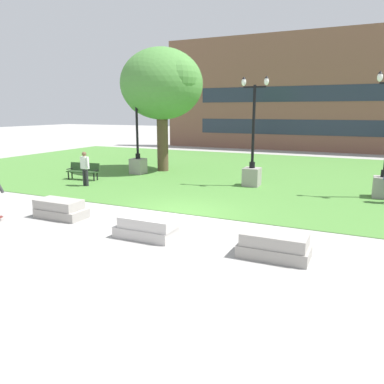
{
  "coord_description": "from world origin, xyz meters",
  "views": [
    {
      "loc": [
        6.0,
        -11.87,
        3.72
      ],
      "look_at": [
        1.17,
        -1.4,
        1.2
      ],
      "focal_mm": 35.0,
      "sensor_mm": 36.0,
      "label": 1
    }
  ],
  "objects_px": {
    "concrete_block_left": "(147,228)",
    "lamp_post_center": "(384,173)",
    "concrete_block_right": "(274,246)",
    "lamp_post_left": "(252,165)",
    "person_bystander_far_lawn": "(85,167)",
    "park_bench_near_right": "(84,170)",
    "lamp_post_right": "(138,156)",
    "concrete_block_center": "(60,209)"
  },
  "relations": [
    {
      "from": "concrete_block_center",
      "to": "lamp_post_left",
      "type": "relative_size",
      "value": 0.34
    },
    {
      "from": "concrete_block_right",
      "to": "lamp_post_left",
      "type": "relative_size",
      "value": 0.34
    },
    {
      "from": "concrete_block_right",
      "to": "lamp_post_right",
      "type": "relative_size",
      "value": 0.35
    },
    {
      "from": "concrete_block_center",
      "to": "concrete_block_right",
      "type": "bearing_deg",
      "value": -3.82
    },
    {
      "from": "lamp_post_left",
      "to": "person_bystander_far_lawn",
      "type": "distance_m",
      "value": 8.32
    },
    {
      "from": "concrete_block_left",
      "to": "lamp_post_center",
      "type": "height_order",
      "value": "lamp_post_center"
    },
    {
      "from": "concrete_block_left",
      "to": "person_bystander_far_lawn",
      "type": "relative_size",
      "value": 1.06
    },
    {
      "from": "concrete_block_right",
      "to": "lamp_post_right",
      "type": "bearing_deg",
      "value": 137.01
    },
    {
      "from": "lamp_post_left",
      "to": "lamp_post_right",
      "type": "xyz_separation_m",
      "value": [
        -7.18,
        0.75,
        -0.02
      ]
    },
    {
      "from": "concrete_block_right",
      "to": "lamp_post_left",
      "type": "height_order",
      "value": "lamp_post_left"
    },
    {
      "from": "park_bench_near_right",
      "to": "person_bystander_far_lawn",
      "type": "relative_size",
      "value": 1.08
    },
    {
      "from": "lamp_post_left",
      "to": "concrete_block_right",
      "type": "bearing_deg",
      "value": -70.62
    },
    {
      "from": "concrete_block_center",
      "to": "lamp_post_right",
      "type": "xyz_separation_m",
      "value": [
        -2.59,
        9.08,
        0.76
      ]
    },
    {
      "from": "concrete_block_left",
      "to": "park_bench_near_right",
      "type": "distance_m",
      "value": 10.58
    },
    {
      "from": "lamp_post_left",
      "to": "lamp_post_center",
      "type": "height_order",
      "value": "lamp_post_center"
    },
    {
      "from": "park_bench_near_right",
      "to": "lamp_post_left",
      "type": "bearing_deg",
      "value": 13.67
    },
    {
      "from": "lamp_post_right",
      "to": "lamp_post_center",
      "type": "height_order",
      "value": "lamp_post_center"
    },
    {
      "from": "concrete_block_center",
      "to": "lamp_post_left",
      "type": "bearing_deg",
      "value": 61.14
    },
    {
      "from": "concrete_block_left",
      "to": "lamp_post_center",
      "type": "distance_m",
      "value": 10.94
    },
    {
      "from": "lamp_post_center",
      "to": "concrete_block_right",
      "type": "bearing_deg",
      "value": -107.61
    },
    {
      "from": "concrete_block_right",
      "to": "person_bystander_far_lawn",
      "type": "bearing_deg",
      "value": 153.37
    },
    {
      "from": "park_bench_near_right",
      "to": "person_bystander_far_lawn",
      "type": "distance_m",
      "value": 1.91
    },
    {
      "from": "lamp_post_left",
      "to": "lamp_post_right",
      "type": "relative_size",
      "value": 1.02
    },
    {
      "from": "person_bystander_far_lawn",
      "to": "concrete_block_right",
      "type": "bearing_deg",
      "value": -26.63
    },
    {
      "from": "concrete_block_left",
      "to": "park_bench_near_right",
      "type": "height_order",
      "value": "park_bench_near_right"
    },
    {
      "from": "concrete_block_right",
      "to": "lamp_post_right",
      "type": "distance_m",
      "value": 14.09
    },
    {
      "from": "concrete_block_right",
      "to": "lamp_post_left",
      "type": "distance_m",
      "value": 9.4
    },
    {
      "from": "lamp_post_center",
      "to": "person_bystander_far_lawn",
      "type": "distance_m",
      "value": 13.83
    },
    {
      "from": "concrete_block_right",
      "to": "lamp_post_right",
      "type": "xyz_separation_m",
      "value": [
        -10.29,
        9.59,
        0.76
      ]
    },
    {
      "from": "concrete_block_center",
      "to": "lamp_post_center",
      "type": "distance_m",
      "value": 13.3
    },
    {
      "from": "park_bench_near_right",
      "to": "lamp_post_right",
      "type": "relative_size",
      "value": 0.36
    },
    {
      "from": "concrete_block_left",
      "to": "concrete_block_right",
      "type": "distance_m",
      "value": 3.79
    },
    {
      "from": "concrete_block_left",
      "to": "concrete_block_right",
      "type": "xyz_separation_m",
      "value": [
        3.79,
        0.04,
        0.0
      ]
    },
    {
      "from": "concrete_block_left",
      "to": "lamp_post_right",
      "type": "height_order",
      "value": "lamp_post_right"
    },
    {
      "from": "concrete_block_right",
      "to": "lamp_post_left",
      "type": "xyz_separation_m",
      "value": [
        -3.11,
        8.84,
        0.78
      ]
    },
    {
      "from": "park_bench_near_right",
      "to": "lamp_post_left",
      "type": "relative_size",
      "value": 0.35
    },
    {
      "from": "lamp_post_right",
      "to": "person_bystander_far_lawn",
      "type": "bearing_deg",
      "value": -94.96
    },
    {
      "from": "lamp_post_center",
      "to": "park_bench_near_right",
      "type": "bearing_deg",
      "value": -172.26
    },
    {
      "from": "person_bystander_far_lawn",
      "to": "lamp_post_right",
      "type": "bearing_deg",
      "value": 85.04
    },
    {
      "from": "lamp_post_right",
      "to": "person_bystander_far_lawn",
      "type": "xyz_separation_m",
      "value": [
        -0.37,
        -4.25,
        -0.09
      ]
    },
    {
      "from": "park_bench_near_right",
      "to": "lamp_post_center",
      "type": "relative_size",
      "value": 0.35
    },
    {
      "from": "concrete_block_right",
      "to": "lamp_post_center",
      "type": "bearing_deg",
      "value": 72.39
    }
  ]
}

